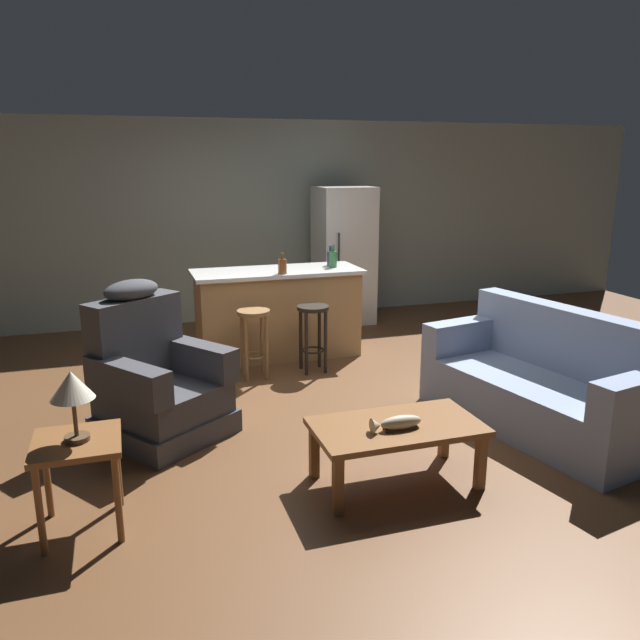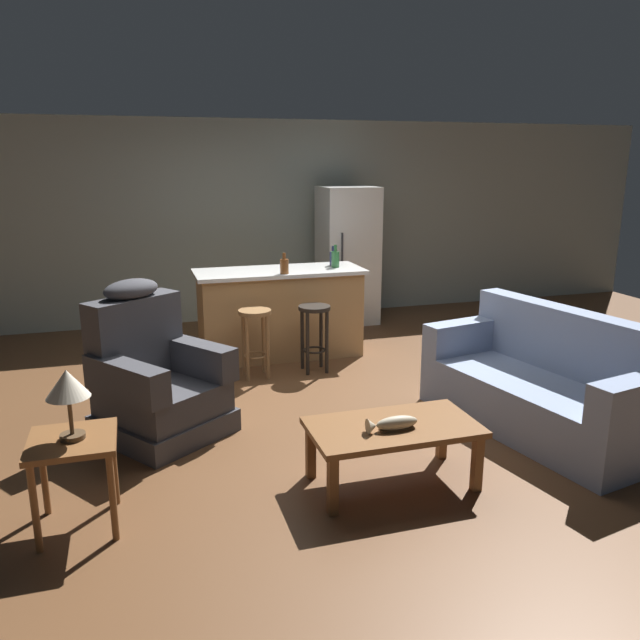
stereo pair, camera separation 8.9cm
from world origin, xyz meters
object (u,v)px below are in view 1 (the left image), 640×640
(fish_figurine, at_px, (396,423))
(bottle_wine_dark, at_px, (282,266))
(bar_stool_right, at_px, (313,326))
(kitchen_island, at_px, (278,313))
(end_table, at_px, (78,456))
(table_lamp, at_px, (72,389))
(bar_stool_left, at_px, (254,331))
(coffee_table, at_px, (397,432))
(bottle_tall_green, at_px, (333,259))
(recliner_near_lamp, at_px, (156,382))
(bottle_short_amber, at_px, (330,258))
(refrigerator, at_px, (344,255))
(couch, at_px, (544,386))

(fish_figurine, height_order, bottle_wine_dark, bottle_wine_dark)
(bar_stool_right, bearing_deg, kitchen_island, 108.04)
(end_table, height_order, table_lamp, table_lamp)
(fish_figurine, bearing_deg, end_table, 175.73)
(end_table, bearing_deg, bar_stool_left, 56.66)
(coffee_table, relative_size, fish_figurine, 3.24)
(kitchen_island, distance_m, bar_stool_right, 0.66)
(bottle_wine_dark, bearing_deg, fish_figurine, -89.70)
(coffee_table, xyz_separation_m, bottle_tall_green, (0.57, 2.95, 0.68))
(recliner_near_lamp, xyz_separation_m, end_table, (-0.50, -1.23, 0.04))
(bar_stool_left, relative_size, bottle_short_amber, 3.15)
(refrigerator, bearing_deg, couch, -84.42)
(recliner_near_lamp, height_order, kitchen_island, recliner_near_lamp)
(bar_stool_right, bearing_deg, recliner_near_lamp, -146.71)
(coffee_table, bearing_deg, couch, 17.76)
(table_lamp, height_order, bottle_wine_dark, bottle_wine_dark)
(end_table, bearing_deg, couch, 6.87)
(refrigerator, distance_m, bottle_short_amber, 1.23)
(fish_figurine, distance_m, bottle_tall_green, 3.14)
(couch, xyz_separation_m, bar_stool_left, (-1.95, 1.86, 0.13))
(table_lamp, bearing_deg, fish_figurine, -4.00)
(couch, height_order, table_lamp, table_lamp)
(table_lamp, distance_m, bottle_short_amber, 3.94)
(bar_stool_right, xyz_separation_m, bottle_tall_green, (0.42, 0.61, 0.57))
(couch, relative_size, bar_stool_left, 2.98)
(bar_stool_left, distance_m, bottle_short_amber, 1.39)
(bottle_short_amber, bearing_deg, end_table, -130.01)
(kitchen_island, bearing_deg, fish_figurine, -89.82)
(fish_figurine, relative_size, bottle_tall_green, 1.38)
(bottle_short_amber, bearing_deg, bar_stool_left, -144.44)
(coffee_table, xyz_separation_m, bar_stool_right, (0.15, 2.34, 0.11))
(recliner_near_lamp, distance_m, refrigerator, 3.90)
(table_lamp, xyz_separation_m, bar_stool_left, (1.49, 2.29, -0.40))
(kitchen_island, relative_size, bar_stool_left, 2.65)
(recliner_near_lamp, relative_size, bottle_short_amber, 5.55)
(coffee_table, height_order, kitchen_island, kitchen_island)
(end_table, relative_size, bar_stool_left, 0.82)
(recliner_near_lamp, xyz_separation_m, bottle_tall_green, (2.02, 1.66, 0.62))
(fish_figurine, height_order, bar_stool_right, bar_stool_right)
(end_table, distance_m, kitchen_island, 3.47)
(coffee_table, bearing_deg, bar_stool_left, 100.84)
(bar_stool_left, bearing_deg, recliner_near_lamp, -133.50)
(end_table, distance_m, bottle_tall_green, 3.87)
(bottle_tall_green, distance_m, bottle_short_amber, 0.13)
(coffee_table, xyz_separation_m, couch, (1.50, 0.48, -0.02))
(refrigerator, xyz_separation_m, bottle_wine_dark, (-1.20, -1.45, 0.15))
(end_table, xyz_separation_m, refrigerator, (3.09, 4.11, 0.42))
(recliner_near_lamp, distance_m, kitchen_island, 2.18)
(bar_stool_right, bearing_deg, bar_stool_left, 180.00)
(end_table, xyz_separation_m, bottle_wine_dark, (1.89, 2.65, 0.57))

